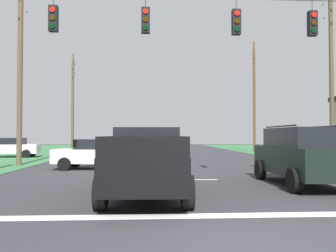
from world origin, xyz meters
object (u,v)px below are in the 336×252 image
pickup_truck (147,162)px  distant_car_oncoming (10,147)px  utility_pole_mid_right (331,73)px  overhead_signal_span (181,71)px  utility_pole_far_right (254,98)px  utility_pole_far_left (73,103)px  utility_pole_mid_left (20,70)px  distant_car_crossing_white (98,153)px  suv_black (303,154)px

pickup_truck → distant_car_oncoming: (-10.61, 17.50, -0.18)m
pickup_truck → utility_pole_mid_right: 16.15m
overhead_signal_span → utility_pole_far_right: (9.73, 22.39, 1.46)m
utility_pole_mid_right → utility_pole_far_left: size_ratio=1.13×
overhead_signal_span → utility_pole_far_left: size_ratio=1.78×
overhead_signal_span → utility_pole_mid_left: utility_pole_mid_left is taller
distant_car_oncoming → utility_pole_mid_left: (3.29, -7.17, 4.68)m
distant_car_crossing_white → utility_pole_mid_right: bearing=10.8°
distant_car_oncoming → distant_car_crossing_white: bearing=-49.7°
distant_car_oncoming → utility_pole_far_left: 9.07m
distant_car_crossing_white → utility_pole_far_left: bearing=106.2°
pickup_truck → distant_car_oncoming: 20.47m
overhead_signal_span → utility_pole_mid_right: utility_pole_mid_right is taller
distant_car_crossing_white → utility_pole_mid_left: (-4.79, 2.35, 4.68)m
utility_pole_mid_right → pickup_truck: bearing=-136.7°
pickup_truck → suv_black: (5.37, 1.72, 0.09)m
overhead_signal_span → utility_pole_mid_right: 12.78m
utility_pole_mid_left → utility_pole_far_left: 14.61m
utility_pole_far_left → utility_pole_mid_right: bearing=-37.4°
utility_pole_mid_right → distant_car_oncoming: bearing=162.5°
pickup_truck → utility_pole_far_right: bearing=66.5°
utility_pole_mid_right → suv_black: bearing=-123.5°
distant_car_crossing_white → utility_pole_far_left: utility_pole_far_left is taller
distant_car_crossing_white → utility_pole_mid_right: 14.84m
distant_car_crossing_white → overhead_signal_span: bearing=-53.7°
pickup_truck → distant_car_crossing_white: size_ratio=1.23×
distant_car_crossing_white → utility_pole_far_left: 18.13m
overhead_signal_span → utility_pole_mid_right: (10.02, 7.80, 1.47)m
utility_pole_far_left → pickup_truck: bearing=-73.4°
utility_pole_mid_left → utility_pole_far_left: utility_pole_mid_left is taller
pickup_truck → utility_pole_mid_right: utility_pole_mid_right is taller
utility_pole_mid_right → distant_car_crossing_white: bearing=-169.2°
utility_pole_far_right → utility_pole_mid_left: utility_pole_far_right is taller
utility_pole_mid_right → utility_pole_far_left: bearing=142.6°
pickup_truck → utility_pole_far_right: size_ratio=0.48×
utility_pole_mid_right → utility_pole_mid_left: utility_pole_mid_right is taller
distant_car_oncoming → utility_pole_far_right: (21.59, 7.71, 4.77)m
utility_pole_far_right → utility_pole_far_left: bearing=-179.1°
utility_pole_mid_right → utility_pole_mid_left: bearing=-179.1°
pickup_truck → utility_pole_mid_left: utility_pole_mid_left is taller
pickup_truck → distant_car_oncoming: pickup_truck is taller
overhead_signal_span → utility_pole_far_right: utility_pole_far_right is taller
suv_black → utility_pole_far_right: bearing=76.6°
pickup_truck → utility_pole_far_left: bearing=106.6°
utility_pole_far_right → utility_pole_far_left: 18.45m
pickup_truck → utility_pole_far_right: utility_pole_far_right is taller
overhead_signal_span → pickup_truck: overhead_signal_span is taller
distant_car_crossing_white → utility_pole_far_left: (-4.92, 16.95, 4.14)m
distant_car_oncoming → utility_pole_mid_left: size_ratio=0.41×
overhead_signal_span → utility_pole_far_left: (-8.70, 22.11, 0.83)m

